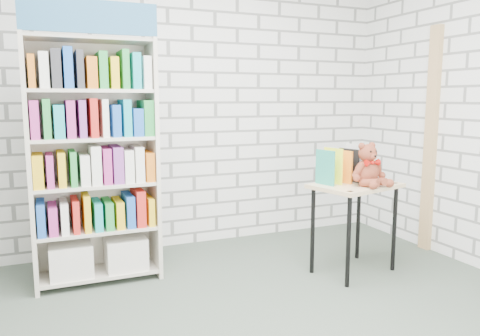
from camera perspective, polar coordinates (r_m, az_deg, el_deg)
name	(u,v)px	position (r m, az deg, el deg)	size (l,w,h in m)	color
room_shell	(260,35)	(2.65, 2.46, 15.89)	(4.52, 4.02, 2.81)	silver
bookshelf	(94,160)	(3.78, -17.34, 0.95)	(0.95, 0.37, 2.13)	beige
display_table	(355,196)	(3.96, 13.85, -3.37)	(0.79, 0.64, 0.75)	tan
table_books	(345,165)	(3.99, 12.72, 0.39)	(0.52, 0.33, 0.29)	teal
teddy_bear	(369,168)	(3.88, 15.41, -0.04)	(0.32, 0.30, 0.35)	brown
door_trim	(431,140)	(4.74, 22.21, 3.13)	(0.05, 0.12, 2.10)	tan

